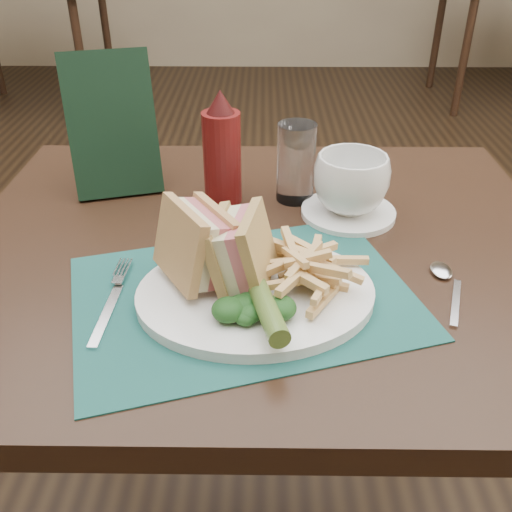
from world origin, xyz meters
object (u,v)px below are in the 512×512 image
Objects in this scene: table_bg_right at (511,43)px; check_presenter at (112,125)px; placemat at (244,296)px; drinking_glass at (296,163)px; plate at (256,294)px; coffee_cup at (351,183)px; ketchup_bottle at (222,148)px; table_bg_left at (32,48)px; saucer at (348,212)px; sandwich_half_a at (180,248)px; table_main at (261,415)px; sandwich_half_b at (225,247)px.

table_bg_right is 3.83× the size of check_presenter.
drinking_glass reaches higher than placemat.
plate is at bearing -116.11° from table_bg_right.
ketchup_bottle reaches higher than coffee_cup.
plate is 0.27m from coffee_cup.
table_bg_left is 3.27m from saucer.
ketchup_bottle is (-0.20, 0.05, 0.09)m from saucer.
sandwich_half_a is 0.33m from saucer.
sandwich_half_a reaches higher than coffee_cup.
table_bg_right is at bearing 60.96° from ketchup_bottle.
plate is at bearing -21.88° from placemat.
drinking_glass is 0.31m from check_presenter.
ketchup_bottle reaches higher than plate.
table_main is 0.48m from sandwich_half_a.
placemat is at bearing -70.62° from check_presenter.
ketchup_bottle is (0.04, 0.27, 0.02)m from sandwich_half_a.
table_bg_right is 4.84× the size of ketchup_bottle.
placemat is at bearing -105.50° from drinking_glass.
sandwich_half_a is (-0.10, -0.13, 0.44)m from table_main.
table_main and table_bg_left have the same top height.
drinking_glass is at bearing -22.95° from check_presenter.
table_bg_right is at bearing 64.40° from saucer.
coffee_cup is at bearing -35.08° from drinking_glass.
table_bg_left is 1.00× the size of table_bg_right.
sandwich_half_b is (-0.05, -0.13, 0.44)m from table_main.
table_bg_left is 2.13× the size of placemat.
placemat is at bearing -125.94° from coffee_cup.
table_bg_right is 9.17× the size of sandwich_half_b.
table_bg_right is at bearing 63.62° from placemat.
table_bg_right is at bearing 57.00° from plate.
ketchup_bottle is (-0.06, 0.13, 0.47)m from table_main.
table_main is at bearing -51.52° from check_presenter.
drinking_glass reaches higher than table_bg_right.
check_presenter reaches higher than plate.
coffee_cup reaches higher than saucer.
coffee_cup is at bearing -61.11° from table_bg_left.
placemat is at bearing -99.18° from table_main.
table_bg_left is at bearing 118.89° from coffee_cup.
check_presenter is at bearing 125.40° from placemat.
coffee_cup is 0.50× the size of check_presenter.
check_presenter is (-0.22, 0.32, 0.11)m from placemat.
coffee_cup is at bearing 50.62° from plate.
table_bg_left is 7.70× the size of coffee_cup.
table_main is 1.00× the size of table_bg_right.
drinking_glass is (0.08, 0.28, 0.06)m from placemat.
table_main is 3.00× the size of plate.
coffee_cup is at bearing -115.60° from table_bg_right.
placemat is 0.27m from saucer.
ketchup_bottle reaches higher than table_bg_left.
ketchup_bottle is (1.37, -2.80, 0.47)m from table_bg_left.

